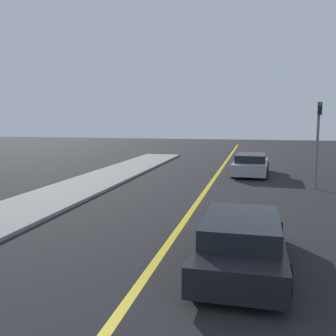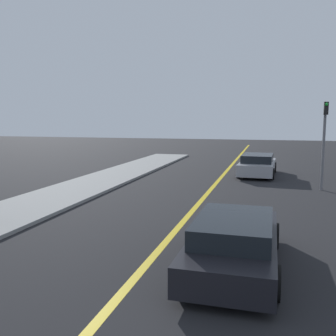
% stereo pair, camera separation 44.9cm
% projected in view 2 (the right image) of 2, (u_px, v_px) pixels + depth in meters
% --- Properties ---
extents(road_center_line, '(0.20, 60.00, 0.01)m').
position_uv_depth(road_center_line, '(210.00, 190.00, 16.65)').
color(road_center_line, gold).
rests_on(road_center_line, ground_plane).
extents(sidewalk_left, '(2.90, 32.81, 0.12)m').
position_uv_depth(sidewalk_left, '(78.00, 189.00, 16.60)').
color(sidewalk_left, gray).
rests_on(sidewalk_left, ground_plane).
extents(car_near_right_lane, '(1.89, 4.39, 1.13)m').
position_uv_depth(car_near_right_lane, '(234.00, 242.00, 7.92)').
color(car_near_right_lane, black).
rests_on(car_near_right_lane, ground_plane).
extents(car_ahead_center, '(2.10, 4.53, 1.19)m').
position_uv_depth(car_ahead_center, '(257.00, 165.00, 20.93)').
color(car_ahead_center, '#9E9EA3').
rests_on(car_ahead_center, ground_plane).
extents(traffic_light, '(0.18, 0.40, 3.87)m').
position_uv_depth(traffic_light, '(324.00, 136.00, 16.26)').
color(traffic_light, slate).
rests_on(traffic_light, ground_plane).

